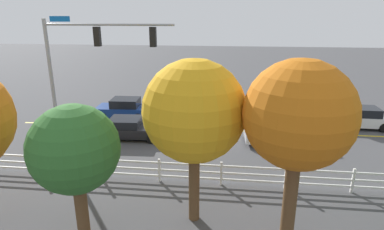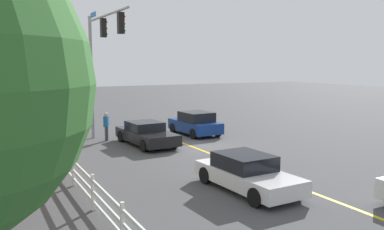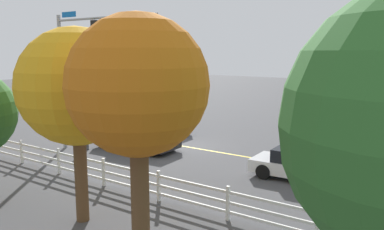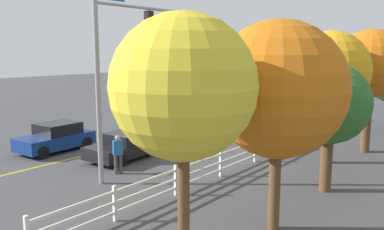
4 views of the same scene
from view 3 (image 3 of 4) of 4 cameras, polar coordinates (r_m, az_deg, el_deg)
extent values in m
plane|color=#444447|center=(22.96, -1.67, -4.46)|extent=(120.00, 120.00, 0.00)
cube|color=gold|center=(20.90, 7.22, -5.90)|extent=(28.00, 0.16, 0.01)
cylinder|color=gray|center=(23.06, -18.25, 4.38)|extent=(0.20, 0.20, 7.34)
cylinder|color=gray|center=(20.39, -12.71, 13.54)|extent=(6.92, 0.12, 0.12)
cube|color=#0C59B2|center=(22.35, -17.34, 13.68)|extent=(1.10, 0.03, 0.28)
cube|color=black|center=(20.81, -13.83, 11.75)|extent=(0.32, 0.28, 1.00)
sphere|color=red|center=(20.93, -13.54, 12.63)|extent=(0.17, 0.17, 0.17)
sphere|color=orange|center=(20.91, -13.51, 11.75)|extent=(0.17, 0.17, 0.17)
sphere|color=#148C19|center=(20.90, -13.48, 10.88)|extent=(0.17, 0.17, 0.17)
cube|color=black|center=(18.70, -7.66, 12.26)|extent=(0.32, 0.28, 1.00)
sphere|color=red|center=(18.83, -7.36, 13.22)|extent=(0.17, 0.17, 0.17)
sphere|color=orange|center=(18.81, -7.34, 12.24)|extent=(0.17, 0.17, 0.17)
sphere|color=#148C19|center=(18.79, -7.32, 11.27)|extent=(0.17, 0.17, 0.17)
cube|color=silver|center=(17.59, 15.89, -7.42)|extent=(4.49, 1.99, 0.55)
cube|color=black|center=(17.51, 15.28, -5.63)|extent=(2.10, 1.71, 0.53)
cylinder|color=black|center=(18.09, 21.25, -7.82)|extent=(0.65, 0.25, 0.64)
cylinder|color=black|center=(16.51, 20.07, -9.37)|extent=(0.65, 0.25, 0.64)
cylinder|color=black|center=(18.86, 12.22, -6.71)|extent=(0.65, 0.25, 0.64)
cylinder|color=black|center=(17.35, 10.25, -8.05)|extent=(0.65, 0.25, 0.64)
cube|color=navy|center=(26.32, -4.75, -1.49)|extent=(4.00, 2.04, 0.67)
cube|color=black|center=(26.09, -4.43, -0.17)|extent=(2.09, 1.77, 0.60)
cylinder|color=black|center=(26.52, -8.19, -1.99)|extent=(0.65, 0.25, 0.64)
cylinder|color=black|center=(27.85, -5.84, -1.41)|extent=(0.65, 0.25, 0.64)
cylinder|color=black|center=(24.89, -3.52, -2.65)|extent=(0.65, 0.25, 0.64)
cylinder|color=black|center=(26.30, -1.27, -1.99)|extent=(0.65, 0.25, 0.64)
cube|color=black|center=(22.29, -7.94, -3.61)|extent=(4.84, 2.16, 0.59)
cube|color=black|center=(22.33, -8.44, -2.19)|extent=(2.01, 1.82, 0.48)
cylinder|color=black|center=(22.07, -3.21, -4.19)|extent=(0.65, 0.25, 0.64)
cylinder|color=black|center=(20.67, -6.05, -5.14)|extent=(0.65, 0.25, 0.64)
cylinder|color=black|center=(24.02, -9.54, -3.20)|extent=(0.65, 0.25, 0.64)
cylinder|color=black|center=(22.75, -12.51, -3.99)|extent=(0.65, 0.25, 0.64)
cylinder|color=#3F3F42|center=(22.91, -15.00, -3.72)|extent=(0.16, 0.16, 0.85)
cylinder|color=#3F3F42|center=(22.72, -14.90, -3.82)|extent=(0.16, 0.16, 0.85)
cube|color=#1E5999|center=(22.67, -15.03, -1.96)|extent=(0.48, 0.42, 0.62)
sphere|color=tan|center=(22.59, -15.07, -0.91)|extent=(0.22, 0.22, 0.22)
cube|color=white|center=(12.05, 17.63, -14.96)|extent=(0.10, 0.10, 1.15)
cube|color=white|center=(13.09, 5.19, -12.56)|extent=(0.10, 0.10, 1.15)
cube|color=white|center=(14.64, -4.83, -10.16)|extent=(0.10, 0.10, 1.15)
cube|color=white|center=(16.55, -12.62, -8.06)|extent=(0.10, 0.10, 1.15)
cube|color=white|center=(18.71, -18.66, -6.31)|extent=(0.10, 0.10, 1.15)
cube|color=white|center=(21.05, -23.37, -4.88)|extent=(0.10, 0.10, 1.15)
cube|color=white|center=(15.44, -9.01, -7.74)|extent=(26.00, 0.06, 0.09)
cube|color=white|center=(15.55, -8.98, -8.98)|extent=(26.00, 0.06, 0.09)
cube|color=white|center=(15.65, -8.95, -10.09)|extent=(26.00, 0.06, 0.09)
cylinder|color=brown|center=(10.29, -7.47, -12.36)|extent=(0.47, 0.47, 3.31)
sphere|color=#C66614|center=(9.61, -7.84, 4.30)|extent=(3.49, 3.49, 3.49)
cylinder|color=brown|center=(13.21, -15.70, -8.45)|extent=(0.41, 0.41, 2.98)
sphere|color=gold|center=(12.66, -16.26, 4.00)|extent=(3.65, 3.65, 3.65)
camera|label=1|loc=(9.36, -74.52, 15.95)|focal=29.98mm
camera|label=2|loc=(9.89, 74.31, -2.52)|focal=38.25mm
camera|label=4|loc=(28.18, -52.67, 5.29)|focal=37.44mm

